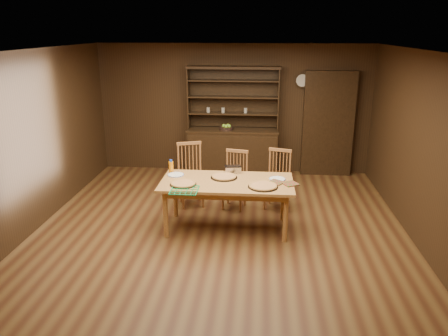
# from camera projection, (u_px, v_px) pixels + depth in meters

# --- Properties ---
(floor) EXTENTS (6.00, 6.00, 0.00)m
(floor) POSITION_uv_depth(u_px,v_px,m) (220.00, 232.00, 6.45)
(floor) COLOR brown
(floor) RESTS_ON ground
(room_shell) EXTENTS (6.00, 6.00, 6.00)m
(room_shell) POSITION_uv_depth(u_px,v_px,m) (220.00, 128.00, 5.96)
(room_shell) COLOR white
(room_shell) RESTS_ON floor
(china_hutch) EXTENTS (1.84, 0.52, 2.17)m
(china_hutch) POSITION_uv_depth(u_px,v_px,m) (233.00, 146.00, 8.88)
(china_hutch) COLOR #311F10
(china_hutch) RESTS_ON floor
(doorway) EXTENTS (1.00, 0.18, 2.10)m
(doorway) POSITION_uv_depth(u_px,v_px,m) (328.00, 124.00, 8.72)
(doorway) COLOR #311F10
(doorway) RESTS_ON floor
(wall_clock) EXTENTS (0.30, 0.05, 0.30)m
(wall_clock) POSITION_uv_depth(u_px,v_px,m) (302.00, 80.00, 8.56)
(wall_clock) COLOR #311F10
(wall_clock) RESTS_ON room_shell
(dining_table) EXTENTS (1.93, 0.96, 0.75)m
(dining_table) POSITION_uv_depth(u_px,v_px,m) (227.00, 186.00, 6.39)
(dining_table) COLOR #C88D45
(dining_table) RESTS_ON floor
(chair_left) EXTENTS (0.54, 0.53, 1.06)m
(chair_left) POSITION_uv_depth(u_px,v_px,m) (191.00, 172.00, 7.36)
(chair_left) COLOR #A66F39
(chair_left) RESTS_ON floor
(chair_center) EXTENTS (0.47, 0.46, 0.97)m
(chair_center) POSITION_uv_depth(u_px,v_px,m) (235.00, 178.00, 7.24)
(chair_center) COLOR #A66F39
(chair_center) RESTS_ON floor
(chair_right) EXTENTS (0.50, 0.49, 0.99)m
(chair_right) POSITION_uv_depth(u_px,v_px,m) (278.00, 177.00, 7.23)
(chair_right) COLOR #A66F39
(chair_right) RESTS_ON floor
(pizza_left) EXTENTS (0.38, 0.38, 0.04)m
(pizza_left) POSITION_uv_depth(u_px,v_px,m) (183.00, 184.00, 6.21)
(pizza_left) COLOR black
(pizza_left) RESTS_ON dining_table
(pizza_right) EXTENTS (0.42, 0.42, 0.04)m
(pizza_right) POSITION_uv_depth(u_px,v_px,m) (263.00, 186.00, 6.12)
(pizza_right) COLOR black
(pizza_right) RESTS_ON dining_table
(pizza_center) EXTENTS (0.40, 0.40, 0.04)m
(pizza_center) POSITION_uv_depth(u_px,v_px,m) (224.00, 177.00, 6.50)
(pizza_center) COLOR black
(pizza_center) RESTS_ON dining_table
(cooling_rack) EXTENTS (0.42, 0.42, 0.02)m
(cooling_rack) POSITION_uv_depth(u_px,v_px,m) (184.00, 190.00, 6.00)
(cooling_rack) COLOR #0B994D
(cooling_rack) RESTS_ON dining_table
(plate_left) EXTENTS (0.25, 0.25, 0.02)m
(plate_left) POSITION_uv_depth(u_px,v_px,m) (176.00, 175.00, 6.61)
(plate_left) COLOR white
(plate_left) RESTS_ON dining_table
(plate_right) EXTENTS (0.24, 0.24, 0.02)m
(plate_right) POSITION_uv_depth(u_px,v_px,m) (277.00, 179.00, 6.43)
(plate_right) COLOR white
(plate_right) RESTS_ON dining_table
(foil_dish) EXTENTS (0.27, 0.21, 0.10)m
(foil_dish) POSITION_uv_depth(u_px,v_px,m) (233.00, 169.00, 6.75)
(foil_dish) COLOR silver
(foil_dish) RESTS_ON dining_table
(juice_bottle) EXTENTS (0.07, 0.07, 0.20)m
(juice_bottle) POSITION_uv_depth(u_px,v_px,m) (171.00, 167.00, 6.73)
(juice_bottle) COLOR orange
(juice_bottle) RESTS_ON dining_table
(pot_holder_a) EXTENTS (0.28, 0.28, 0.02)m
(pot_holder_a) POSITION_uv_depth(u_px,v_px,m) (290.00, 184.00, 6.24)
(pot_holder_a) COLOR #A31223
(pot_holder_a) RESTS_ON dining_table
(pot_holder_b) EXTENTS (0.28, 0.28, 0.02)m
(pot_holder_b) POSITION_uv_depth(u_px,v_px,m) (276.00, 182.00, 6.29)
(pot_holder_b) COLOR #A31223
(pot_holder_b) RESTS_ON dining_table
(fruit_bowl) EXTENTS (0.28, 0.28, 0.12)m
(fruit_bowl) POSITION_uv_depth(u_px,v_px,m) (226.00, 128.00, 8.70)
(fruit_bowl) COLOR black
(fruit_bowl) RESTS_ON china_hutch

